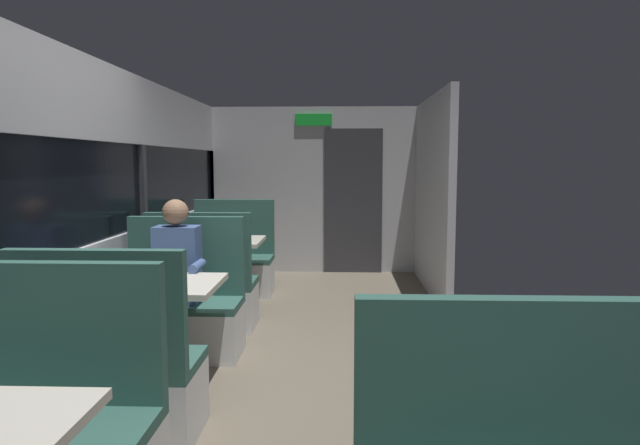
# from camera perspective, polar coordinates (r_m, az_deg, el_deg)

# --- Properties ---
(ground_plane) EXTENTS (3.30, 9.20, 0.02)m
(ground_plane) POSITION_cam_1_polar(r_m,az_deg,el_deg) (3.98, -3.58, -16.82)
(ground_plane) COLOR #665B4C
(carriage_window_panel_left) EXTENTS (0.09, 8.48, 2.30)m
(carriage_window_panel_left) POSITION_cam_1_polar(r_m,az_deg,el_deg) (4.10, -24.31, -0.50)
(carriage_window_panel_left) COLOR #B2B2B7
(carriage_window_panel_left) RESTS_ON ground_plane
(carriage_end_bulkhead) EXTENTS (2.90, 0.11, 2.30)m
(carriage_end_bulkhead) POSITION_cam_1_polar(r_m,az_deg,el_deg) (7.86, -0.20, 3.20)
(carriage_end_bulkhead) COLOR #B2B2B7
(carriage_end_bulkhead) RESTS_ON ground_plane
(carriage_aisle_panel_right) EXTENTS (0.08, 2.40, 2.30)m
(carriage_aisle_panel_right) POSITION_cam_1_polar(r_m,az_deg,el_deg) (6.75, 11.30, 2.70)
(carriage_aisle_panel_right) COLOR #B2B2B7
(carriage_aisle_panel_right) RESTS_ON ground_plane
(bench_near_window_facing_entry) EXTENTS (0.95, 0.50, 1.10)m
(bench_near_window_facing_entry) POSITION_cam_1_polar(r_m,az_deg,el_deg) (2.86, -26.06, -19.66)
(bench_near_window_facing_entry) COLOR silver
(bench_near_window_facing_entry) RESTS_ON ground_plane
(dining_table_mid_window) EXTENTS (0.90, 0.70, 0.74)m
(dining_table_mid_window) POSITION_cam_1_polar(r_m,az_deg,el_deg) (3.98, -16.68, -7.25)
(dining_table_mid_window) COLOR #9E9EA3
(dining_table_mid_window) RESTS_ON ground_plane
(bench_mid_window_facing_end) EXTENTS (0.95, 0.50, 1.10)m
(bench_mid_window_facing_end) POSITION_cam_1_polar(r_m,az_deg,el_deg) (3.44, -20.38, -14.93)
(bench_mid_window_facing_end) COLOR silver
(bench_mid_window_facing_end) RESTS_ON ground_plane
(bench_mid_window_facing_entry) EXTENTS (0.95, 0.50, 1.10)m
(bench_mid_window_facing_entry) POSITION_cam_1_polar(r_m,az_deg,el_deg) (4.70, -13.80, -9.02)
(bench_mid_window_facing_entry) COLOR silver
(bench_mid_window_facing_entry) RESTS_ON ground_plane
(dining_table_far_window) EXTENTS (0.90, 0.70, 0.74)m
(dining_table_far_window) POSITION_cam_1_polar(r_m,az_deg,el_deg) (5.97, -10.20, -2.66)
(dining_table_far_window) COLOR #9E9EA3
(dining_table_far_window) RESTS_ON ground_plane
(bench_far_window_facing_end) EXTENTS (0.95, 0.50, 1.10)m
(bench_far_window_facing_end) POSITION_cam_1_polar(r_m,az_deg,el_deg) (5.36, -11.74, -7.09)
(bench_far_window_facing_end) COLOR silver
(bench_far_window_facing_end) RESTS_ON ground_plane
(bench_far_window_facing_entry) EXTENTS (0.95, 0.50, 1.10)m
(bench_far_window_facing_entry) POSITION_cam_1_polar(r_m,az_deg,el_deg) (6.69, -8.88, -4.38)
(bench_far_window_facing_entry) COLOR silver
(bench_far_window_facing_entry) RESTS_ON ground_plane
(seated_passenger) EXTENTS (0.47, 0.55, 1.26)m
(seated_passenger) POSITION_cam_1_polar(r_m,az_deg,el_deg) (4.58, -14.11, -6.72)
(seated_passenger) COLOR #26262D
(seated_passenger) RESTS_ON ground_plane
(coffee_cup_primary) EXTENTS (0.07, 0.07, 0.09)m
(coffee_cup_primary) POSITION_cam_1_polar(r_m,az_deg,el_deg) (6.11, -9.75, -1.07)
(coffee_cup_primary) COLOR white
(coffee_cup_primary) RESTS_ON dining_table_far_window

